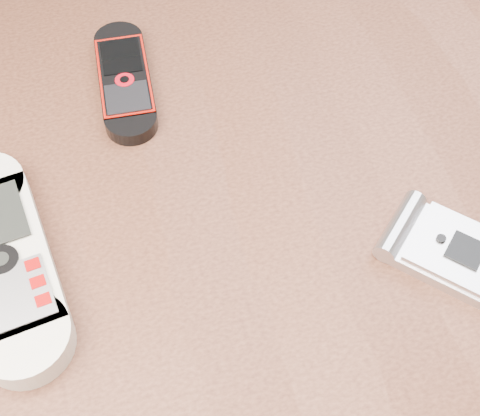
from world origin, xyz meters
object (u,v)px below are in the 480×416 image
nokia_white (3,259)px  table (234,289)px  motorola_razr (468,258)px  nokia_black_red (125,79)px

nokia_white → table: bearing=-8.9°
nokia_white → motorola_razr: 0.31m
table → motorola_razr: bearing=-29.7°
motorola_razr → nokia_white: bearing=122.1°
nokia_white → motorola_razr: (0.30, -0.08, -0.00)m
table → nokia_black_red: bearing=108.0°
nokia_black_red → motorola_razr: bearing=-46.4°
table → nokia_black_red: (-0.05, 0.15, 0.11)m
motorola_razr → nokia_black_red: bearing=87.0°
table → nokia_white: size_ratio=6.62×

